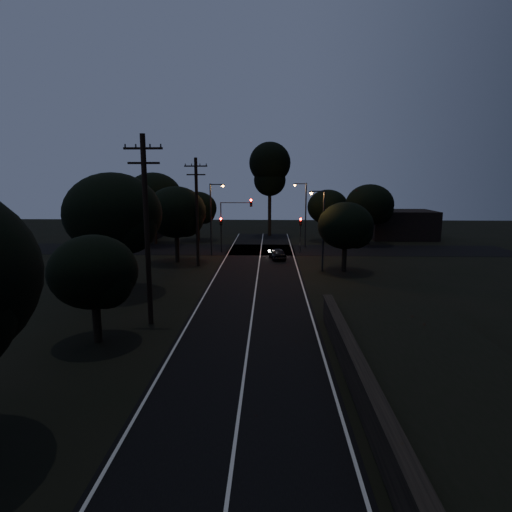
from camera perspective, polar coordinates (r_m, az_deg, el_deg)
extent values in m
cube|color=black|center=(32.41, -0.12, -4.97)|extent=(8.00, 70.00, 0.02)
cube|color=black|center=(51.97, 0.67, 0.85)|extent=(60.00, 8.00, 0.02)
cube|color=beige|center=(32.41, -0.12, -4.94)|extent=(0.12, 70.00, 0.01)
cube|color=beige|center=(32.75, -6.71, -4.85)|extent=(0.12, 70.00, 0.01)
cube|color=beige|center=(32.50, 6.53, -4.97)|extent=(0.12, 70.00, 0.01)
cube|color=black|center=(14.93, 16.28, -21.65)|extent=(0.40, 26.00, 1.50)
cube|color=black|center=(14.53, 16.45, -18.96)|extent=(0.55, 26.00, 0.10)
cube|color=black|center=(16.14, 28.84, -20.59)|extent=(6.50, 26.00, 1.20)
cylinder|color=black|center=(25.45, -14.35, 3.10)|extent=(0.30, 0.30, 11.00)
cube|color=black|center=(25.32, -14.84, 13.71)|extent=(2.20, 0.12, 0.12)
cube|color=black|center=(25.28, -14.75, 11.90)|extent=(1.80, 0.12, 0.12)
cylinder|color=black|center=(41.99, -7.88, 5.71)|extent=(0.30, 0.30, 10.50)
cube|color=black|center=(41.87, -8.03, 11.79)|extent=(2.20, 0.12, 0.12)
cube|color=black|center=(41.86, -8.01, 10.69)|extent=(1.80, 0.12, 0.12)
cylinder|color=black|center=(24.30, -20.44, -8.32)|extent=(0.44, 0.44, 2.12)
ellipsoid|color=black|center=(23.60, -20.86, -1.97)|extent=(4.50, 4.50, 3.83)
sphere|color=black|center=(23.00, -19.40, -3.34)|extent=(2.70, 2.70, 2.70)
cylinder|color=black|center=(34.04, -18.08, -1.90)|extent=(0.44, 0.44, 3.30)
ellipsoid|color=black|center=(33.44, -18.50, 5.36)|extent=(7.13, 7.13, 6.06)
sphere|color=black|center=(32.41, -16.79, 4.04)|extent=(4.28, 4.28, 4.28)
cylinder|color=black|center=(44.87, -10.48, 1.02)|extent=(0.44, 0.44, 2.88)
ellipsoid|color=black|center=(44.43, -10.64, 5.78)|extent=(6.14, 6.14, 5.22)
sphere|color=black|center=(43.66, -9.40, 4.94)|extent=(3.68, 3.68, 3.68)
cylinder|color=black|center=(60.55, -7.72, 3.29)|extent=(0.44, 0.44, 2.49)
ellipsoid|color=black|center=(60.24, -7.80, 6.35)|extent=(5.33, 5.33, 4.53)
sphere|color=black|center=(59.60, -6.98, 5.82)|extent=(3.20, 3.20, 3.20)
cylinder|color=black|center=(57.68, -13.31, 3.25)|extent=(0.44, 0.44, 3.47)
ellipsoid|color=black|center=(57.32, -13.49, 7.69)|extent=(7.31, 7.31, 6.21)
sphere|color=black|center=(56.33, -12.39, 6.95)|extent=(4.38, 4.38, 4.38)
cylinder|color=black|center=(60.21, 9.45, 3.25)|extent=(0.44, 0.44, 2.59)
ellipsoid|color=black|center=(59.89, 9.54, 6.47)|extent=(5.58, 5.58, 4.74)
sphere|color=black|center=(59.52, 10.53, 5.88)|extent=(3.35, 3.35, 3.35)
cylinder|color=black|center=(58.14, 14.73, 2.95)|extent=(0.44, 0.44, 2.89)
ellipsoid|color=black|center=(57.80, 14.90, 6.65)|extent=(6.16, 6.16, 5.24)
sphere|color=black|center=(57.49, 16.06, 5.96)|extent=(3.70, 3.70, 3.70)
cylinder|color=black|center=(40.52, 11.67, -0.36)|extent=(0.44, 0.44, 2.39)
ellipsoid|color=black|center=(40.07, 11.83, 3.99)|extent=(5.07, 5.07, 4.31)
sphere|color=black|center=(39.80, 13.19, 3.16)|extent=(3.04, 3.04, 3.04)
cylinder|color=black|center=(64.42, 1.83, 6.08)|extent=(0.50, 0.50, 7.61)
sphere|color=black|center=(64.28, 1.86, 12.30)|extent=(6.09, 6.09, 6.09)
sphere|color=black|center=(64.25, 1.85, 10.08)|extent=(4.70, 4.70, 4.70)
cube|color=black|center=(65.09, -17.06, 4.26)|extent=(10.00, 8.00, 4.40)
cube|color=black|center=(65.38, 18.75, 4.02)|extent=(9.00, 7.00, 4.00)
cylinder|color=black|center=(50.06, -4.66, 2.30)|extent=(0.12, 0.12, 3.20)
cube|color=black|center=(49.82, -4.69, 4.63)|extent=(0.28, 0.22, 0.90)
sphere|color=#FF0705|center=(49.66, -4.71, 4.96)|extent=(0.22, 0.22, 0.22)
cylinder|color=black|center=(49.86, 5.92, 2.24)|extent=(0.12, 0.12, 3.20)
cube|color=black|center=(49.61, 5.96, 4.59)|extent=(0.28, 0.22, 0.90)
sphere|color=#FF0705|center=(49.45, 5.98, 4.92)|extent=(0.22, 0.22, 0.22)
cylinder|color=black|center=(49.94, -4.67, 3.32)|extent=(0.12, 0.12, 5.00)
cube|color=black|center=(49.37, -0.66, 7.12)|extent=(0.28, 0.22, 0.90)
sphere|color=#FF0705|center=(49.23, -0.66, 7.46)|extent=(0.22, 0.22, 0.22)
cube|color=black|center=(49.48, -2.70, 7.11)|extent=(3.50, 0.08, 0.08)
cylinder|color=black|center=(47.92, -6.04, 4.81)|extent=(0.16, 0.16, 8.00)
cube|color=black|center=(47.62, -5.29, 9.49)|extent=(1.40, 0.10, 0.10)
cube|color=black|center=(47.54, -4.44, 9.44)|extent=(0.35, 0.22, 0.12)
sphere|color=orange|center=(47.54, -4.43, 9.32)|extent=(0.26, 0.26, 0.26)
cylinder|color=black|center=(53.62, 6.64, 5.38)|extent=(0.16, 0.16, 8.00)
cube|color=black|center=(53.38, 5.96, 9.56)|extent=(1.40, 0.10, 0.10)
cube|color=black|center=(53.33, 5.20, 9.52)|extent=(0.35, 0.22, 0.12)
sphere|color=orange|center=(53.34, 5.20, 9.41)|extent=(0.26, 0.26, 0.26)
cylinder|color=black|center=(39.84, 8.96, 3.26)|extent=(0.16, 0.16, 7.50)
cube|color=black|center=(39.50, 8.24, 8.54)|extent=(1.20, 0.10, 0.10)
cube|color=black|center=(39.44, 7.36, 8.48)|extent=(0.35, 0.22, 0.12)
sphere|color=orange|center=(39.44, 7.36, 8.34)|extent=(0.26, 0.26, 0.26)
imported|color=black|center=(45.80, 2.87, 0.32)|extent=(2.04, 3.79, 1.22)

